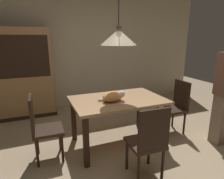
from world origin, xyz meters
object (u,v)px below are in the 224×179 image
Objects in this scene: dining_table at (118,105)px; pendant_lamp at (118,37)px; chair_near_front at (149,140)px; hutch_bookcase at (25,75)px; chair_right_side at (176,104)px; chair_left_side at (41,125)px; cat_sleeping at (114,96)px.

pendant_lamp reaches higher than dining_table.
hutch_bookcase is at bearing 116.13° from chair_near_front.
chair_left_side is at bearing 179.85° from chair_right_side.
chair_right_side is 1.27m from cat_sleeping.
hutch_bookcase reaches higher than chair_right_side.
chair_left_side is (-1.12, 0.88, 0.00)m from chair_near_front.
hutch_bookcase is at bearing 126.24° from dining_table.
hutch_bookcase is (-0.19, 1.79, 0.38)m from chair_left_side.
chair_near_front is at bearing -90.24° from pendant_lamp.
chair_left_side reaches higher than dining_table.
chair_right_side is at bearing -0.16° from dining_table.
dining_table is at bearing 89.76° from chair_near_front.
chair_left_side is 0.72× the size of pendant_lamp.
chair_left_side reaches higher than cat_sleeping.
chair_near_front and chair_left_side have the same top height.
chair_left_side and chair_right_side have the same top height.
chair_near_front is 1.43m from chair_left_side.
pendant_lamp is (1.13, -0.00, 1.15)m from chair_left_side.
hutch_bookcase is at bearing 122.95° from cat_sleeping.
chair_near_front is at bearing -142.29° from chair_right_side.
dining_table is 1.51× the size of chair_near_front.
chair_left_side is at bearing 179.86° from pendant_lamp.
dining_table is 1.51× the size of chair_right_side.
cat_sleeping is at bearing -144.58° from pendant_lamp.
chair_near_front is 2.31× the size of cat_sleeping.
chair_near_front is 1.00× the size of chair_left_side.
dining_table is 0.89m from chair_near_front.
pendant_lamp reaches higher than cat_sleeping.
pendant_lamp is 2.35m from hutch_bookcase.
chair_right_side is at bearing 37.71° from chair_near_front.
chair_near_front is 0.72× the size of pendant_lamp.
chair_right_side is at bearing -36.33° from hutch_bookcase.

